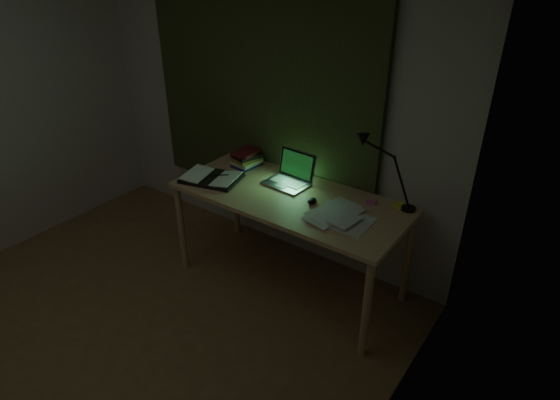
# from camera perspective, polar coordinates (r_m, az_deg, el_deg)

# --- Properties ---
(floor) EXTENTS (3.50, 4.00, 0.00)m
(floor) POSITION_cam_1_polar(r_m,az_deg,el_deg) (3.51, -23.31, -18.28)
(floor) COLOR brown
(floor) RESTS_ON ground
(wall_back) EXTENTS (3.50, 0.00, 2.50)m
(wall_back) POSITION_cam_1_polar(r_m,az_deg,el_deg) (3.96, -2.17, 11.32)
(wall_back) COLOR beige
(wall_back) RESTS_ON ground
(wall_right) EXTENTS (0.00, 4.00, 2.50)m
(wall_right) POSITION_cam_1_polar(r_m,az_deg,el_deg) (1.64, 3.71, -17.69)
(wall_right) COLOR beige
(wall_right) RESTS_ON ground
(curtain) EXTENTS (2.20, 0.06, 2.00)m
(curtain) POSITION_cam_1_polar(r_m,az_deg,el_deg) (3.87, -2.60, 14.00)
(curtain) COLOR #2A2F17
(curtain) RESTS_ON wall_back
(desk) EXTENTS (1.77, 0.77, 0.81)m
(desk) POSITION_cam_1_polar(r_m,az_deg,el_deg) (3.66, 1.10, -4.99)
(desk) COLOR tan
(desk) RESTS_ON floor
(laptop) EXTENTS (0.36, 0.39, 0.24)m
(laptop) POSITION_cam_1_polar(r_m,az_deg,el_deg) (3.55, 0.76, 3.58)
(laptop) COLOR #AFAFB4
(laptop) RESTS_ON desk
(open_textbook) EXTENTS (0.50, 0.42, 0.04)m
(open_textbook) POSITION_cam_1_polar(r_m,az_deg,el_deg) (3.71, -8.34, 2.73)
(open_textbook) COLOR white
(open_textbook) RESTS_ON desk
(book_stack) EXTENTS (0.21, 0.24, 0.14)m
(book_stack) POSITION_cam_1_polar(r_m,az_deg,el_deg) (3.90, -4.06, 5.14)
(book_stack) COLOR white
(book_stack) RESTS_ON desk
(loose_papers) EXTENTS (0.45, 0.46, 0.02)m
(loose_papers) POSITION_cam_1_polar(r_m,az_deg,el_deg) (3.18, 7.28, -2.09)
(loose_papers) COLOR silver
(loose_papers) RESTS_ON desk
(mouse) EXTENTS (0.07, 0.10, 0.03)m
(mouse) POSITION_cam_1_polar(r_m,az_deg,el_deg) (3.35, 3.91, -0.10)
(mouse) COLOR black
(mouse) RESTS_ON desk
(sticky_yellow) EXTENTS (0.10, 0.10, 0.02)m
(sticky_yellow) POSITION_cam_1_polar(r_m,az_deg,el_deg) (3.40, 14.41, -0.70)
(sticky_yellow) COLOR yellow
(sticky_yellow) RESTS_ON desk
(sticky_pink) EXTENTS (0.08, 0.08, 0.01)m
(sticky_pink) POSITION_cam_1_polar(r_m,az_deg,el_deg) (3.40, 11.03, -0.30)
(sticky_pink) COLOR pink
(sticky_pink) RESTS_ON desk
(desk_lamp) EXTENTS (0.37, 0.29, 0.54)m
(desk_lamp) POSITION_cam_1_polar(r_m,az_deg,el_deg) (3.26, 15.97, 2.95)
(desk_lamp) COLOR black
(desk_lamp) RESTS_ON desk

